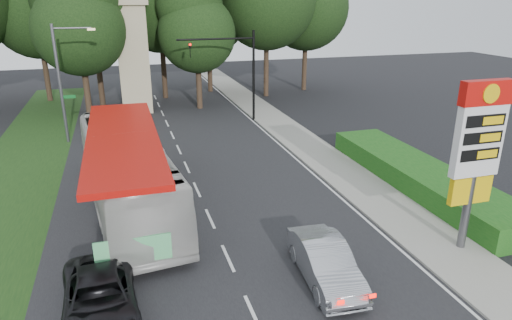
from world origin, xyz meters
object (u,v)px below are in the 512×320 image
object	(u,v)px
streetlight_signs	(63,79)
gas_station_pylon	(478,144)
transit_bus	(126,172)
traffic_signal_mast	(237,64)
sedan_silver	(325,262)
monument	(133,53)
suv_charcoal	(100,298)

from	to	relation	value
streetlight_signs	gas_station_pylon	bearing A→B (deg)	-51.04
transit_bus	traffic_signal_mast	bearing A→B (deg)	50.44
sedan_silver	streetlight_signs	bearing A→B (deg)	120.08
gas_station_pylon	traffic_signal_mast	size ratio (longest dim) A/B	0.95
gas_station_pylon	monument	world-z (taller)	monument
sedan_silver	monument	bearing A→B (deg)	103.98
traffic_signal_mast	monument	xyz separation A→B (m)	(-7.68, 6.00, 0.43)
gas_station_pylon	traffic_signal_mast	world-z (taller)	traffic_signal_mast
gas_station_pylon	suv_charcoal	bearing A→B (deg)	-179.40
traffic_signal_mast	monument	size ratio (longest dim) A/B	0.72
transit_bus	suv_charcoal	size ratio (longest dim) A/B	2.66
gas_station_pylon	monument	size ratio (longest dim) A/B	0.68
suv_charcoal	traffic_signal_mast	bearing A→B (deg)	62.34
streetlight_signs	sedan_silver	world-z (taller)	streetlight_signs
gas_station_pylon	suv_charcoal	xyz separation A→B (m)	(-13.85, -0.14, -3.76)
gas_station_pylon	sedan_silver	xyz separation A→B (m)	(-6.21, -0.39, -3.70)
monument	sedan_silver	bearing A→B (deg)	-80.03
traffic_signal_mast	sedan_silver	bearing A→B (deg)	-96.84
traffic_signal_mast	streetlight_signs	size ratio (longest dim) A/B	0.90
traffic_signal_mast	streetlight_signs	distance (m)	12.83
traffic_signal_mast	suv_charcoal	size ratio (longest dim) A/B	1.45
streetlight_signs	transit_bus	bearing A→B (deg)	-73.97
gas_station_pylon	monument	distance (m)	30.17
transit_bus	gas_station_pylon	bearing A→B (deg)	-38.35
gas_station_pylon	suv_charcoal	world-z (taller)	gas_station_pylon
traffic_signal_mast	streetlight_signs	bearing A→B (deg)	-171.08
streetlight_signs	monument	xyz separation A→B (m)	(4.99, 7.99, 0.67)
monument	sedan_silver	size ratio (longest dim) A/B	2.23
gas_station_pylon	traffic_signal_mast	bearing A→B (deg)	99.09
monument	transit_bus	xyz separation A→B (m)	(-1.49, -20.16, -3.27)
sedan_silver	suv_charcoal	bearing A→B (deg)	-177.84
monument	suv_charcoal	bearing A→B (deg)	-95.38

